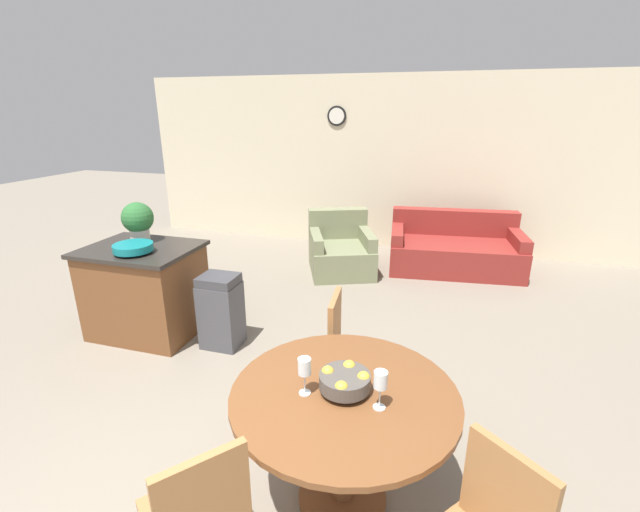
{
  "coord_description": "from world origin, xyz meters",
  "views": [
    {
      "loc": [
        1.09,
        -1.03,
        2.19
      ],
      "look_at": [
        0.07,
        2.39,
        0.96
      ],
      "focal_mm": 24.0,
      "sensor_mm": 36.0,
      "label": 1
    }
  ],
  "objects_px": {
    "dining_table": "(344,418)",
    "teal_bowl": "(133,248)",
    "potted_plant": "(138,220)",
    "wine_glass_left": "(305,368)",
    "trash_bin": "(221,311)",
    "armchair": "(341,252)",
    "fruit_bowl": "(345,380)",
    "kitchen_island": "(146,290)",
    "dining_chair_far_side": "(350,348)",
    "couch": "(454,250)",
    "wine_glass_right": "(381,381)"
  },
  "relations": [
    {
      "from": "dining_table",
      "to": "teal_bowl",
      "type": "xyz_separation_m",
      "value": [
        -2.32,
        1.24,
        0.38
      ]
    },
    {
      "from": "potted_plant",
      "to": "teal_bowl",
      "type": "bearing_deg",
      "value": -60.65
    },
    {
      "from": "potted_plant",
      "to": "wine_glass_left",
      "type": "bearing_deg",
      "value": -35.57
    },
    {
      "from": "trash_bin",
      "to": "armchair",
      "type": "height_order",
      "value": "armchair"
    },
    {
      "from": "fruit_bowl",
      "to": "armchair",
      "type": "bearing_deg",
      "value": 104.21
    },
    {
      "from": "dining_table",
      "to": "kitchen_island",
      "type": "height_order",
      "value": "kitchen_island"
    },
    {
      "from": "dining_chair_far_side",
      "to": "couch",
      "type": "height_order",
      "value": "dining_chair_far_side"
    },
    {
      "from": "potted_plant",
      "to": "dining_table",
      "type": "bearing_deg",
      "value": -32.17
    },
    {
      "from": "dining_table",
      "to": "wine_glass_right",
      "type": "distance_m",
      "value": 0.39
    },
    {
      "from": "dining_table",
      "to": "potted_plant",
      "type": "height_order",
      "value": "potted_plant"
    },
    {
      "from": "wine_glass_right",
      "to": "trash_bin",
      "type": "xyz_separation_m",
      "value": [
        -1.73,
        1.46,
        -0.56
      ]
    },
    {
      "from": "potted_plant",
      "to": "armchair",
      "type": "distance_m",
      "value": 2.76
    },
    {
      "from": "kitchen_island",
      "to": "armchair",
      "type": "distance_m",
      "value": 2.7
    },
    {
      "from": "dining_table",
      "to": "armchair",
      "type": "bearing_deg",
      "value": 104.2
    },
    {
      "from": "armchair",
      "to": "dining_table",
      "type": "bearing_deg",
      "value": -98.1
    },
    {
      "from": "teal_bowl",
      "to": "couch",
      "type": "bearing_deg",
      "value": 45.63
    },
    {
      "from": "teal_bowl",
      "to": "potted_plant",
      "type": "xyz_separation_m",
      "value": [
        -0.19,
        0.34,
        0.17
      ]
    },
    {
      "from": "potted_plant",
      "to": "dining_chair_far_side",
      "type": "bearing_deg",
      "value": -17.53
    },
    {
      "from": "dining_table",
      "to": "potted_plant",
      "type": "xyz_separation_m",
      "value": [
        -2.51,
        1.58,
        0.55
      ]
    },
    {
      "from": "fruit_bowl",
      "to": "wine_glass_left",
      "type": "relative_size",
      "value": 1.3
    },
    {
      "from": "wine_glass_right",
      "to": "potted_plant",
      "type": "xyz_separation_m",
      "value": [
        -2.71,
        1.65,
        0.22
      ]
    },
    {
      "from": "couch",
      "to": "trash_bin",
      "type": "bearing_deg",
      "value": -133.24
    },
    {
      "from": "dining_table",
      "to": "teal_bowl",
      "type": "bearing_deg",
      "value": 151.84
    },
    {
      "from": "fruit_bowl",
      "to": "armchair",
      "type": "distance_m",
      "value": 3.83
    },
    {
      "from": "wine_glass_left",
      "to": "kitchen_island",
      "type": "relative_size",
      "value": 0.2
    },
    {
      "from": "armchair",
      "to": "wine_glass_left",
      "type": "bearing_deg",
      "value": -101.27
    },
    {
      "from": "teal_bowl",
      "to": "potted_plant",
      "type": "bearing_deg",
      "value": 119.35
    },
    {
      "from": "dining_chair_far_side",
      "to": "teal_bowl",
      "type": "relative_size",
      "value": 2.57
    },
    {
      "from": "fruit_bowl",
      "to": "trash_bin",
      "type": "bearing_deg",
      "value": 138.09
    },
    {
      "from": "kitchen_island",
      "to": "potted_plant",
      "type": "xyz_separation_m",
      "value": [
        -0.12,
        0.17,
        0.68
      ]
    },
    {
      "from": "wine_glass_left",
      "to": "fruit_bowl",
      "type": "bearing_deg",
      "value": 20.61
    },
    {
      "from": "fruit_bowl",
      "to": "wine_glass_right",
      "type": "bearing_deg",
      "value": -21.32
    },
    {
      "from": "fruit_bowl",
      "to": "trash_bin",
      "type": "relative_size",
      "value": 0.38
    },
    {
      "from": "couch",
      "to": "armchair",
      "type": "distance_m",
      "value": 1.63
    },
    {
      "from": "teal_bowl",
      "to": "couch",
      "type": "relative_size",
      "value": 0.19
    },
    {
      "from": "potted_plant",
      "to": "kitchen_island",
      "type": "bearing_deg",
      "value": -55.27
    },
    {
      "from": "wine_glass_left",
      "to": "potted_plant",
      "type": "relative_size",
      "value": 0.53
    },
    {
      "from": "potted_plant",
      "to": "armchair",
      "type": "relative_size",
      "value": 0.34
    },
    {
      "from": "fruit_bowl",
      "to": "kitchen_island",
      "type": "xyz_separation_m",
      "value": [
        -2.39,
        1.41,
        -0.37
      ]
    },
    {
      "from": "dining_chair_far_side",
      "to": "teal_bowl",
      "type": "bearing_deg",
      "value": -106.14
    },
    {
      "from": "kitchen_island",
      "to": "couch",
      "type": "relative_size",
      "value": 0.56
    },
    {
      "from": "wine_glass_left",
      "to": "trash_bin",
      "type": "bearing_deg",
      "value": 132.6
    },
    {
      "from": "wine_glass_left",
      "to": "kitchen_island",
      "type": "xyz_separation_m",
      "value": [
        -2.19,
        1.48,
        -0.46
      ]
    },
    {
      "from": "wine_glass_right",
      "to": "kitchen_island",
      "type": "bearing_deg",
      "value": 150.14
    },
    {
      "from": "fruit_bowl",
      "to": "potted_plant",
      "type": "bearing_deg",
      "value": 147.85
    },
    {
      "from": "dining_chair_far_side",
      "to": "armchair",
      "type": "relative_size",
      "value": 0.77
    },
    {
      "from": "dining_chair_far_side",
      "to": "teal_bowl",
      "type": "height_order",
      "value": "teal_bowl"
    },
    {
      "from": "dining_chair_far_side",
      "to": "armchair",
      "type": "height_order",
      "value": "dining_chair_far_side"
    },
    {
      "from": "armchair",
      "to": "couch",
      "type": "bearing_deg",
      "value": -2.6
    },
    {
      "from": "potted_plant",
      "to": "trash_bin",
      "type": "relative_size",
      "value": 0.56
    }
  ]
}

